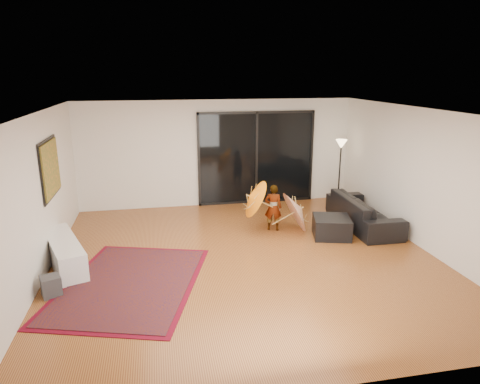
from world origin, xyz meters
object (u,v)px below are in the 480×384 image
object	(u,v)px
sofa	(363,212)
child	(273,207)
media_console	(64,253)
ottoman	(332,227)

from	to	relation	value
sofa	child	world-z (taller)	child
sofa	child	distance (m)	2.08
media_console	sofa	bearing A→B (deg)	-12.20
ottoman	child	bearing A→B (deg)	150.24
sofa	child	size ratio (longest dim) A/B	2.22
ottoman	child	world-z (taller)	child
media_console	sofa	xyz separation A→B (m)	(6.20, 0.89, 0.08)
ottoman	child	xyz separation A→B (m)	(-1.10, 0.63, 0.30)
child	media_console	bearing A→B (deg)	32.26
media_console	ottoman	size ratio (longest dim) A/B	2.41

